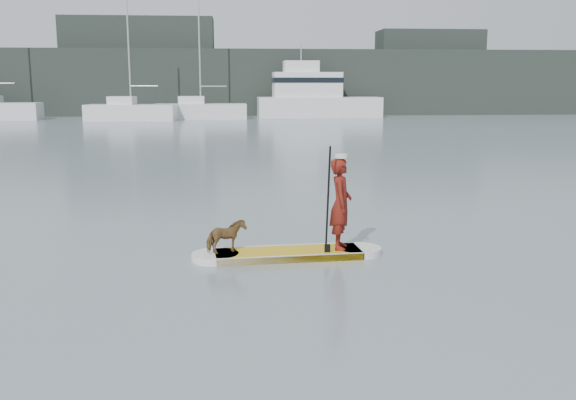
{
  "coord_description": "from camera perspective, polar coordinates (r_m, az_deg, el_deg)",
  "views": [
    {
      "loc": [
        -1.22,
        -8.95,
        2.95
      ],
      "look_at": [
        -0.32,
        1.71,
        1.0
      ],
      "focal_mm": 40.0,
      "sensor_mm": 36.0,
      "label": 1
    }
  ],
  "objects": [
    {
      "name": "paddleboard",
      "position": [
        11.08,
        -0.0,
        -4.79
      ],
      "size": [
        3.29,
        0.98,
        0.12
      ],
      "rotation": [
        0.0,
        0.0,
        0.07
      ],
      "color": "gold",
      "rests_on": "ground"
    },
    {
      "name": "shore_building_east",
      "position": [
        65.82,
        12.38,
        11.03
      ],
      "size": [
        10.0,
        4.0,
        8.0
      ],
      "primitive_type": "cube",
      "color": "black",
      "rests_on": "ground"
    },
    {
      "name": "sailboat_c",
      "position": [
        53.07,
        -13.82,
        7.68
      ],
      "size": [
        7.32,
        3.13,
        10.2
      ],
      "rotation": [
        0.0,
        0.0,
        -0.11
      ],
      "color": "silver",
      "rests_on": "ground"
    },
    {
      "name": "shore_building_west",
      "position": [
        63.57,
        -13.04,
        11.49
      ],
      "size": [
        14.0,
        4.0,
        9.0
      ],
      "primitive_type": "cube",
      "color": "black",
      "rests_on": "ground"
    },
    {
      "name": "paddle",
      "position": [
        10.8,
        3.55,
        -1.18
      ],
      "size": [
        0.1,
        0.3,
        2.0
      ],
      "rotation": [
        0.0,
        0.0,
        0.07
      ],
      "color": "black",
      "rests_on": "ground"
    },
    {
      "name": "white_cap",
      "position": [
        10.94,
        4.77,
        3.92
      ],
      "size": [
        0.22,
        0.22,
        0.07
      ],
      "primitive_type": "cylinder",
      "color": "silver",
      "rests_on": "paddler"
    },
    {
      "name": "motor_yacht_a",
      "position": [
        56.63,
        2.29,
        9.18
      ],
      "size": [
        10.72,
        3.5,
        6.4
      ],
      "rotation": [
        0.0,
        0.0,
        0.02
      ],
      "color": "silver",
      "rests_on": "ground"
    },
    {
      "name": "shore_mass",
      "position": [
        61.96,
        -3.77,
        10.38
      ],
      "size": [
        90.0,
        6.0,
        6.0
      ],
      "primitive_type": "cube",
      "color": "black",
      "rests_on": "ground"
    },
    {
      "name": "dog",
      "position": [
        10.88,
        -5.54,
        -3.26
      ],
      "size": [
        0.73,
        0.58,
        0.56
      ],
      "primitive_type": "imported",
      "rotation": [
        0.0,
        0.0,
        2.06
      ],
      "color": "brown",
      "rests_on": "paddleboard"
    },
    {
      "name": "paddler",
      "position": [
        11.07,
        4.71,
        -0.33
      ],
      "size": [
        0.48,
        0.64,
        1.58
      ],
      "primitive_type": "imported",
      "rotation": [
        0.0,
        0.0,
        1.39
      ],
      "color": "maroon",
      "rests_on": "paddleboard"
    },
    {
      "name": "ground",
      "position": [
        9.5,
        2.81,
        -7.77
      ],
      "size": [
        140.0,
        140.0,
        0.0
      ],
      "primitive_type": "plane",
      "color": "slate",
      "rests_on": "ground"
    },
    {
      "name": "sailboat_d",
      "position": [
        54.32,
        -7.82,
        7.98
      ],
      "size": [
        7.58,
        2.45,
        11.11
      ],
      "rotation": [
        0.0,
        0.0,
        0.02
      ],
      "color": "silver",
      "rests_on": "ground"
    }
  ]
}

